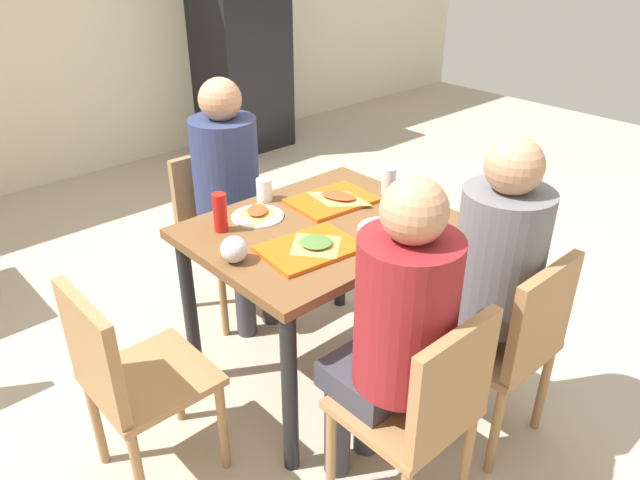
{
  "coord_description": "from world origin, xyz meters",
  "views": [
    {
      "loc": [
        -1.47,
        -1.63,
        1.88
      ],
      "look_at": [
        0.0,
        0.0,
        0.7
      ],
      "focal_mm": 33.54,
      "sensor_mm": 36.0,
      "label": 1
    }
  ],
  "objects": [
    {
      "name": "foil_bundle",
      "position": [
        -0.44,
        -0.02,
        0.83
      ],
      "size": [
        0.1,
        0.1,
        0.1
      ],
      "primitive_type": "sphere",
      "color": "silver",
      "rests_on": "main_table"
    },
    {
      "name": "plastic_cup_b",
      "position": [
        0.03,
        -0.34,
        0.83
      ],
      "size": [
        0.07,
        0.07,
        0.1
      ],
      "primitive_type": "cylinder",
      "color": "white",
      "rests_on": "main_table"
    },
    {
      "name": "chair_near_right",
      "position": [
        0.26,
        -0.78,
        0.49
      ],
      "size": [
        0.4,
        0.4,
        0.85
      ],
      "color": "#9E7247",
      "rests_on": "ground_plane"
    },
    {
      "name": "tray_red_far",
      "position": [
        0.18,
        0.12,
        0.78
      ],
      "size": [
        0.38,
        0.29,
        0.02
      ],
      "primitive_type": "cube",
      "rotation": [
        0.0,
        0.0,
        -0.09
      ],
      "color": "#D85914",
      "rests_on": "main_table"
    },
    {
      "name": "chair_left_end",
      "position": [
        -0.9,
        0.0,
        0.49
      ],
      "size": [
        0.4,
        0.4,
        0.85
      ],
      "color": "#9E7247",
      "rests_on": "ground_plane"
    },
    {
      "name": "plastic_cup_a",
      "position": [
        -0.03,
        0.34,
        0.83
      ],
      "size": [
        0.07,
        0.07,
        0.1
      ],
      "primitive_type": "cylinder",
      "color": "white",
      "rests_on": "main_table"
    },
    {
      "name": "person_in_red",
      "position": [
        -0.26,
        -0.64,
        0.74
      ],
      "size": [
        0.32,
        0.42,
        1.26
      ],
      "color": "#383842",
      "rests_on": "ground_plane"
    },
    {
      "name": "paper_plate_center",
      "position": [
        -0.15,
        0.22,
        0.78
      ],
      "size": [
        0.22,
        0.22,
        0.01
      ],
      "primitive_type": "cylinder",
      "color": "white",
      "rests_on": "main_table"
    },
    {
      "name": "drink_fridge",
      "position": [
        1.65,
        2.85,
        0.95
      ],
      "size": [
        0.7,
        0.6,
        1.9
      ],
      "primitive_type": "cube",
      "color": "black",
      "rests_on": "ground_plane"
    },
    {
      "name": "condiment_bottle",
      "position": [
        -0.34,
        0.22,
        0.86
      ],
      "size": [
        0.06,
        0.06,
        0.16
      ],
      "primitive_type": "cylinder",
      "color": "red",
      "rests_on": "main_table"
    },
    {
      "name": "chair_far_side",
      "position": [
        0.0,
        0.78,
        0.49
      ],
      "size": [
        0.4,
        0.4,
        0.85
      ],
      "color": "#9E7247",
      "rests_on": "ground_plane"
    },
    {
      "name": "person_in_brown_jacket",
      "position": [
        0.26,
        -0.64,
        0.74
      ],
      "size": [
        0.32,
        0.42,
        1.26
      ],
      "color": "#383842",
      "rests_on": "ground_plane"
    },
    {
      "name": "pizza_slice_a",
      "position": [
        -0.16,
        -0.15,
        0.8
      ],
      "size": [
        0.19,
        0.2,
        0.02
      ],
      "color": "tan",
      "rests_on": "tray_red_near"
    },
    {
      "name": "pizza_slice_c",
      "position": [
        -0.14,
        0.24,
        0.79
      ],
      "size": [
        0.21,
        0.21,
        0.02
      ],
      "color": "tan",
      "rests_on": "paper_plate_center"
    },
    {
      "name": "paper_plate_near_edge",
      "position": [
        0.15,
        -0.22,
        0.78
      ],
      "size": [
        0.22,
        0.22,
        0.01
      ],
      "primitive_type": "cylinder",
      "color": "white",
      "rests_on": "main_table"
    },
    {
      "name": "person_far_side",
      "position": [
        -0.0,
        0.64,
        0.74
      ],
      "size": [
        0.32,
        0.42,
        1.26
      ],
      "color": "#383842",
      "rests_on": "ground_plane"
    },
    {
      "name": "pizza_slice_b",
      "position": [
        0.2,
        0.1,
        0.8
      ],
      "size": [
        0.21,
        0.26,
        0.02
      ],
      "color": "tan",
      "rests_on": "tray_red_far"
    },
    {
      "name": "main_table",
      "position": [
        0.0,
        0.0,
        0.66
      ],
      "size": [
        1.03,
        0.8,
        0.78
      ],
      "color": "brown",
      "rests_on": "ground_plane"
    },
    {
      "name": "ground_plane",
      "position": [
        0.0,
        0.0,
        -0.01
      ],
      "size": [
        10.0,
        10.0,
        0.02
      ],
      "primitive_type": "cube",
      "color": "#B7A893"
    },
    {
      "name": "chair_near_left",
      "position": [
        -0.26,
        -0.78,
        0.49
      ],
      "size": [
        0.4,
        0.4,
        0.85
      ],
      "color": "#9E7247",
      "rests_on": "ground_plane"
    },
    {
      "name": "tray_red_near",
      "position": [
        -0.18,
        -0.14,
        0.78
      ],
      "size": [
        0.39,
        0.3,
        0.02
      ],
      "primitive_type": "cube",
      "rotation": [
        0.0,
        0.0,
        -0.11
      ],
      "color": "#D85914",
      "rests_on": "main_table"
    },
    {
      "name": "soda_can",
      "position": [
        0.44,
        0.02,
        0.84
      ],
      "size": [
        0.07,
        0.07,
        0.12
      ],
      "primitive_type": "cylinder",
      "color": "#B7BCC6",
      "rests_on": "main_table"
    }
  ]
}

